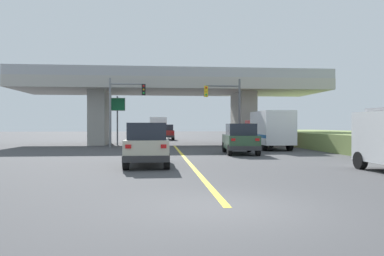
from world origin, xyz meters
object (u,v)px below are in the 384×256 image
(suv_lead, at_px, (147,144))
(traffic_signal_nearside, at_px, (228,103))
(sedan_oncoming, at_px, (166,132))
(suv_crossing, at_px, (240,139))
(highway_sign, at_px, (117,109))
(traffic_signal_farside, at_px, (122,103))
(box_truck, at_px, (269,129))
(semi_truck_distant, at_px, (158,128))

(suv_lead, bearing_deg, traffic_signal_nearside, 65.22)
(sedan_oncoming, bearing_deg, suv_crossing, -79.99)
(sedan_oncoming, relative_size, highway_sign, 0.91)
(suv_crossing, distance_m, traffic_signal_farside, 11.90)
(traffic_signal_nearside, height_order, traffic_signal_farside, traffic_signal_nearside)
(box_truck, distance_m, traffic_signal_farside, 12.55)
(suv_crossing, distance_m, sedan_oncoming, 24.89)
(suv_lead, xyz_separation_m, suv_crossing, (5.99, 6.68, -0.00))
(suv_lead, height_order, traffic_signal_nearside, traffic_signal_nearside)
(traffic_signal_nearside, relative_size, semi_truck_distant, 0.92)
(box_truck, xyz_separation_m, sedan_oncoming, (-7.77, 19.72, -0.57))
(traffic_signal_nearside, distance_m, semi_truck_distant, 22.62)
(suv_lead, distance_m, semi_truck_distant, 36.11)
(highway_sign, bearing_deg, sedan_oncoming, 68.28)
(box_truck, relative_size, highway_sign, 1.42)
(traffic_signal_nearside, xyz_separation_m, semi_truck_distant, (-6.01, 21.69, -2.23))
(suv_lead, relative_size, traffic_signal_nearside, 0.75)
(traffic_signal_farside, bearing_deg, sedan_oncoming, 75.90)
(box_truck, xyz_separation_m, traffic_signal_nearside, (-2.78, 2.94, 2.24))
(highway_sign, distance_m, semi_truck_distant, 18.03)
(suv_crossing, height_order, traffic_signal_nearside, traffic_signal_nearside)
(suv_lead, distance_m, traffic_signal_farside, 14.97)
(suv_lead, distance_m, box_truck, 14.86)
(suv_lead, distance_m, sedan_oncoming, 31.23)
(highway_sign, bearing_deg, semi_truck_distant, 77.15)
(box_truck, bearing_deg, suv_crossing, -125.72)
(traffic_signal_farside, distance_m, semi_truck_distant, 21.97)
(highway_sign, relative_size, semi_truck_distant, 0.73)
(sedan_oncoming, xyz_separation_m, highway_sign, (-5.01, -12.57, 2.44))
(sedan_oncoming, relative_size, traffic_signal_nearside, 0.72)
(suv_lead, bearing_deg, box_truck, 50.56)
(suv_lead, height_order, suv_crossing, same)
(suv_crossing, bearing_deg, sedan_oncoming, 104.30)
(traffic_signal_farside, bearing_deg, suv_lead, -80.05)
(traffic_signal_farside, xyz_separation_m, highway_sign, (-0.81, 4.14, -0.40))
(box_truck, bearing_deg, suv_lead, -129.44)
(sedan_oncoming, xyz_separation_m, traffic_signal_nearside, (4.99, -16.78, 2.81))
(sedan_oncoming, height_order, traffic_signal_farside, traffic_signal_farside)
(traffic_signal_nearside, distance_m, highway_sign, 10.86)
(sedan_oncoming, height_order, semi_truck_distant, semi_truck_distant)
(sedan_oncoming, bearing_deg, traffic_signal_farside, -104.10)
(traffic_signal_farside, relative_size, highway_sign, 1.26)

